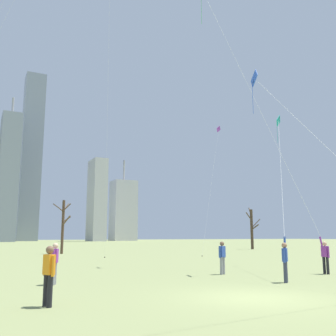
# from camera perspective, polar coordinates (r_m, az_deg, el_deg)

# --- Properties ---
(ground_plane) EXTENTS (400.00, 400.00, 0.00)m
(ground_plane) POSITION_cam_1_polar(r_m,az_deg,el_deg) (13.04, 12.40, -17.98)
(ground_plane) COLOR #848E56
(kite_flyer_midfield_left_green) EXTENTS (2.74, 8.39, 19.95)m
(kite_flyer_midfield_left_green) POSITION_cam_1_polar(r_m,az_deg,el_deg) (22.92, 17.05, -0.94)
(kite_flyer_midfield_left_green) COLOR black
(kite_flyer_midfield_left_green) RESTS_ON ground
(kite_flyer_foreground_left_teal) EXTENTS (7.45, 7.86, 10.25)m
(kite_flyer_foreground_left_teal) POSITION_cam_1_polar(r_m,az_deg,el_deg) (18.43, 16.50, -9.49)
(kite_flyer_foreground_left_teal) COLOR #33384C
(kite_flyer_foreground_left_teal) RESTS_ON ground
(bystander_far_off_by_trees) EXTENTS (0.32, 0.47, 1.62)m
(bystander_far_off_by_trees) POSITION_cam_1_polar(r_m,az_deg,el_deg) (16.55, -16.15, -12.91)
(bystander_far_off_by_trees) COLOR gray
(bystander_far_off_by_trees) RESTS_ON ground
(bystander_watching_nearby) EXTENTS (0.30, 0.48, 1.62)m
(bystander_watching_nearby) POSITION_cam_1_polar(r_m,az_deg,el_deg) (11.55, -16.96, -14.35)
(bystander_watching_nearby) COLOR black
(bystander_watching_nearby) RESTS_ON ground
(bystander_strolling_midfield) EXTENTS (0.47, 0.32, 1.62)m
(bystander_strolling_midfield) POSITION_cam_1_polar(r_m,az_deg,el_deg) (20.34, 7.90, -12.56)
(bystander_strolling_midfield) COLOR gray
(bystander_strolling_midfield) RESTS_ON ground
(distant_kite_drifting_left_purple) EXTENTS (5.54, 4.57, 14.53)m
(distant_kite_drifting_left_purple) POSITION_cam_1_polar(r_m,az_deg,el_deg) (44.71, 7.11, 3.66)
(distant_kite_drifting_left_purple) COLOR purple
(distant_kite_drifting_left_purple) RESTS_ON ground
(bare_tree_right_of_center) EXTENTS (2.22, 2.98, 5.80)m
(bare_tree_right_of_center) POSITION_cam_1_polar(r_m,az_deg,el_deg) (44.64, -15.02, -7.96)
(bare_tree_right_of_center) COLOR #4C3828
(bare_tree_right_of_center) RESTS_ON ground
(bare_tree_center) EXTENTS (2.62, 2.61, 6.18)m
(bare_tree_center) POSITION_cam_1_polar(r_m,az_deg,el_deg) (59.67, 12.10, -8.46)
(bare_tree_center) COLOR #423326
(bare_tree_center) RESTS_ON ground
(skyline_slender_spire) EXTENTS (5.19, 10.81, 31.23)m
(skyline_slender_spire) POSITION_cam_1_polar(r_m,az_deg,el_deg) (153.41, -10.31, -4.59)
(skyline_slender_spire) COLOR #B2B2B7
(skyline_slender_spire) RESTS_ON ground
(skyline_tall_tower) EXTENTS (6.56, 11.10, 50.46)m
(skyline_tall_tower) POSITION_cam_1_polar(r_m,az_deg,el_deg) (145.43, -22.27, -1.21)
(skyline_tall_tower) COLOR gray
(skyline_tall_tower) RESTS_ON ground
(skyline_mid_tower_right) EXTENTS (9.67, 8.91, 33.87)m
(skyline_mid_tower_right) POSITION_cam_1_polar(r_m,az_deg,el_deg) (165.80, -6.53, -6.16)
(skyline_mid_tower_right) COLOR #B2B2B7
(skyline_mid_tower_right) RESTS_ON ground
(skyline_wide_slab) EXTENTS (7.75, 7.86, 67.21)m
(skyline_wide_slab) POSITION_cam_1_polar(r_m,az_deg,el_deg) (165.83, -19.31, 1.71)
(skyline_wide_slab) COLOR gray
(skyline_wide_slab) RESTS_ON ground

